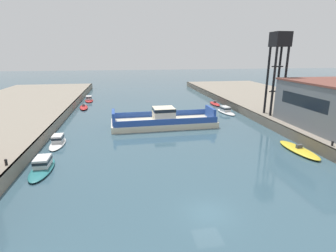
{
  "coord_description": "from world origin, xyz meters",
  "views": [
    {
      "loc": [
        -6.86,
        -19.51,
        13.69
      ],
      "look_at": [
        0.0,
        21.85,
        2.0
      ],
      "focal_mm": 28.29,
      "sensor_mm": 36.0,
      "label": 1
    }
  ],
  "objects": [
    {
      "name": "moored_boat_near_right",
      "position": [
        -16.98,
        11.87,
        0.57
      ],
      "size": [
        2.38,
        7.19,
        1.52
      ],
      "color": "#237075",
      "rests_on": "ground"
    },
    {
      "name": "moored_boat_far_right",
      "position": [
        -17.16,
        48.76,
        0.3
      ],
      "size": [
        2.75,
        6.88,
        1.08
      ],
      "color": "red",
      "rests_on": "ground"
    },
    {
      "name": "ground_plane",
      "position": [
        0.0,
        0.0,
        0.0
      ],
      "size": [
        400.0,
        400.0,
        0.0
      ],
      "primitive_type": "plane",
      "color": "#385666"
    },
    {
      "name": "moored_boat_mid_left",
      "position": [
        17.38,
        12.41,
        0.28
      ],
      "size": [
        2.74,
        8.19,
        1.05
      ],
      "color": "yellow",
      "rests_on": "ground"
    },
    {
      "name": "crane_tower",
      "position": [
        22.43,
        28.35,
        13.77
      ],
      "size": [
        3.05,
        3.05,
        15.68
      ],
      "color": "black",
      "rests_on": "quay_right"
    },
    {
      "name": "bollard_left_aft",
      "position": [
        -20.04,
        9.98,
        2.12
      ],
      "size": [
        0.32,
        0.32,
        0.71
      ],
      "color": "black",
      "rests_on": "quay_left"
    },
    {
      "name": "moored_boat_mid_right",
      "position": [
        -17.1,
        59.46,
        0.55
      ],
      "size": [
        2.88,
        6.57,
        1.47
      ],
      "color": "red",
      "rests_on": "ground"
    },
    {
      "name": "chain_ferry",
      "position": [
        0.37,
        29.13,
        1.1
      ],
      "size": [
        20.02,
        7.73,
        3.61
      ],
      "color": "beige",
      "rests_on": "ground"
    },
    {
      "name": "bollard_right_aft",
      "position": [
        20.04,
        9.55,
        2.12
      ],
      "size": [
        0.32,
        0.32,
        0.71
      ],
      "color": "black",
      "rests_on": "quay_right"
    },
    {
      "name": "moored_boat_near_left",
      "position": [
        17.22,
        48.04,
        0.28
      ],
      "size": [
        1.87,
        6.33,
        1.05
      ],
      "color": "red",
      "rests_on": "ground"
    },
    {
      "name": "moored_boat_upstream_a",
      "position": [
        16.41,
        38.09,
        0.56
      ],
      "size": [
        3.1,
        7.37,
        1.48
      ],
      "color": "white",
      "rests_on": "ground"
    },
    {
      "name": "moored_boat_far_left",
      "position": [
        -17.29,
        21.27,
        0.55
      ],
      "size": [
        2.09,
        6.37,
        1.45
      ],
      "color": "white",
      "rests_on": "ground"
    }
  ]
}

